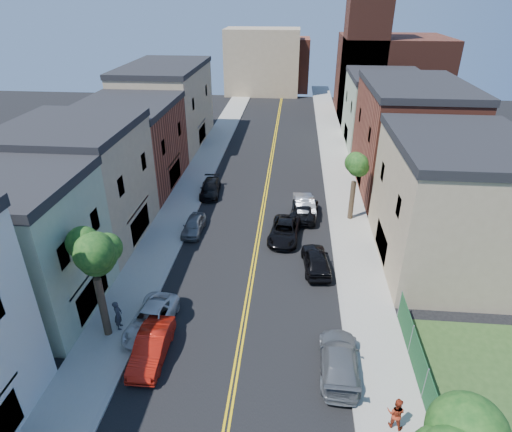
% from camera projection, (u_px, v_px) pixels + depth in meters
% --- Properties ---
extents(sidewalk_left, '(3.20, 100.00, 0.15)m').
position_uv_depth(sidewalk_left, '(199.00, 171.00, 48.26)').
color(sidewalk_left, gray).
rests_on(sidewalk_left, ground).
extents(sidewalk_right, '(3.20, 100.00, 0.15)m').
position_uv_depth(sidewalk_right, '(340.00, 176.00, 47.00)').
color(sidewalk_right, gray).
rests_on(sidewalk_right, ground).
extents(curb_left, '(0.30, 100.00, 0.15)m').
position_uv_depth(curb_left, '(214.00, 172.00, 48.12)').
color(curb_left, gray).
rests_on(curb_left, ground).
extents(curb_right, '(0.30, 100.00, 0.15)m').
position_uv_depth(curb_right, '(324.00, 175.00, 47.14)').
color(curb_right, gray).
rests_on(curb_right, ground).
extents(bldg_left_palegrn, '(9.00, 8.00, 8.50)m').
position_uv_depth(bldg_left_palegrn, '(13.00, 252.00, 25.66)').
color(bldg_left_palegrn, gray).
rests_on(bldg_left_palegrn, ground).
extents(bldg_left_tan_near, '(9.00, 10.00, 9.00)m').
position_uv_depth(bldg_left_tan_near, '(80.00, 187.00, 33.47)').
color(bldg_left_tan_near, '#998466').
rests_on(bldg_left_tan_near, ground).
extents(bldg_left_brick, '(9.00, 12.00, 8.00)m').
position_uv_depth(bldg_left_brick, '(130.00, 148.00, 43.39)').
color(bldg_left_brick, brown).
rests_on(bldg_left_brick, ground).
extents(bldg_left_tan_far, '(9.00, 16.00, 9.50)m').
position_uv_depth(bldg_left_tan_far, '(167.00, 107.00, 55.36)').
color(bldg_left_tan_far, '#998466').
rests_on(bldg_left_tan_far, ground).
extents(bldg_right_tan, '(9.00, 12.00, 9.00)m').
position_uv_depth(bldg_right_tan, '(451.00, 207.00, 30.36)').
color(bldg_right_tan, '#998466').
rests_on(bldg_right_tan, ground).
extents(bldg_right_brick, '(9.00, 14.00, 10.00)m').
position_uv_depth(bldg_right_brick, '(408.00, 140.00, 42.45)').
color(bldg_right_brick, brown).
rests_on(bldg_right_brick, ground).
extents(bldg_right_palegrn, '(9.00, 12.00, 8.50)m').
position_uv_depth(bldg_right_palegrn, '(383.00, 112.00, 55.12)').
color(bldg_right_palegrn, gray).
rests_on(bldg_right_palegrn, ground).
extents(church, '(16.20, 14.20, 22.60)m').
position_uv_depth(church, '(384.00, 69.00, 66.80)').
color(church, '#4C2319').
rests_on(church, ground).
extents(backdrop_left, '(14.00, 8.00, 12.00)m').
position_uv_depth(backdrop_left, '(262.00, 62.00, 82.15)').
color(backdrop_left, '#998466').
rests_on(backdrop_left, ground).
extents(backdrop_center, '(10.00, 8.00, 10.00)m').
position_uv_depth(backdrop_center, '(284.00, 65.00, 85.82)').
color(backdrop_center, brown).
rests_on(backdrop_center, ground).
extents(fence_right, '(0.04, 15.00, 1.90)m').
position_uv_depth(fence_right, '(433.00, 411.00, 19.54)').
color(fence_right, '#143F1E').
rests_on(fence_right, sidewalk_right).
extents(tree_left_mid, '(5.20, 5.20, 9.29)m').
position_uv_depth(tree_left_mid, '(89.00, 240.00, 22.33)').
color(tree_left_mid, '#37281B').
rests_on(tree_left_mid, sidewalk_left).
extents(tree_right_corner, '(5.80, 5.80, 10.35)m').
position_uv_depth(tree_right_corner, '(473.00, 428.00, 11.93)').
color(tree_right_corner, '#37281B').
rests_on(tree_right_corner, sidewalk_right).
extents(tree_right_far, '(4.40, 4.40, 8.03)m').
position_uv_depth(tree_right_far, '(357.00, 159.00, 35.54)').
color(tree_right_far, '#37281B').
rests_on(tree_right_far, sidewalk_right).
extents(red_sedan, '(1.64, 4.58, 1.50)m').
position_uv_depth(red_sedan, '(152.00, 347.00, 23.54)').
color(red_sedan, '#B5180C').
rests_on(red_sedan, ground).
extents(white_pickup, '(2.59, 4.95, 1.33)m').
position_uv_depth(white_pickup, '(151.00, 320.00, 25.61)').
color(white_pickup, silver).
rests_on(white_pickup, ground).
extents(grey_car_left, '(1.64, 3.91, 1.32)m').
position_uv_depth(grey_car_left, '(194.00, 225.00, 35.92)').
color(grey_car_left, '#595C61').
rests_on(grey_car_left, ground).
extents(black_car_left, '(2.22, 4.72, 1.33)m').
position_uv_depth(black_car_left, '(210.00, 188.00, 42.64)').
color(black_car_left, black).
rests_on(black_car_left, ground).
extents(grey_car_right, '(2.26, 5.18, 1.48)m').
position_uv_depth(grey_car_right, '(339.00, 360.00, 22.71)').
color(grey_car_right, '#595D61').
rests_on(grey_car_right, ground).
extents(black_car_right, '(2.29, 4.75, 1.56)m').
position_uv_depth(black_car_right, '(316.00, 260.00, 31.08)').
color(black_car_right, black).
rests_on(black_car_right, ground).
extents(silver_car_right, '(2.14, 5.04, 1.62)m').
position_uv_depth(silver_car_right, '(304.00, 204.00, 39.16)').
color(silver_car_right, '#A0A2A8').
rests_on(silver_car_right, ground).
extents(dark_car_right_far, '(2.85, 5.33, 1.42)m').
position_uv_depth(dark_car_right_far, '(304.00, 209.00, 38.41)').
color(dark_car_right_far, black).
rests_on(dark_car_right_far, ground).
extents(black_suv_lane, '(2.87, 5.30, 1.41)m').
position_uv_depth(black_suv_lane, '(285.00, 231.00, 34.98)').
color(black_suv_lane, black).
rests_on(black_suv_lane, ground).
extents(pedestrian_left, '(0.58, 0.77, 1.92)m').
position_uv_depth(pedestrian_left, '(118.00, 315.00, 25.31)').
color(pedestrian_left, '#2A2B32').
rests_on(pedestrian_left, sidewalk_left).
extents(pedestrian_right, '(1.02, 0.91, 1.72)m').
position_uv_depth(pedestrian_right, '(396.00, 413.00, 19.56)').
color(pedestrian_right, maroon).
rests_on(pedestrian_right, sidewalk_right).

